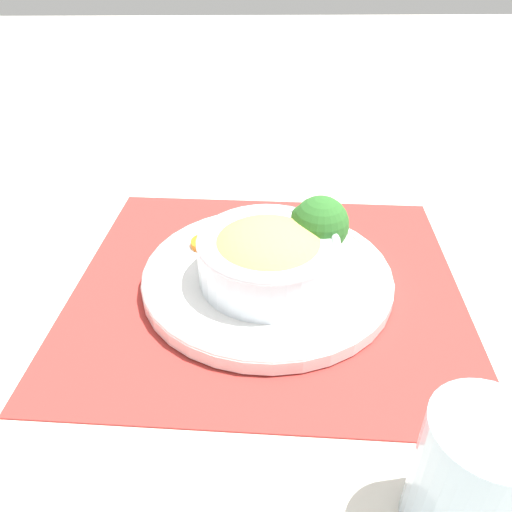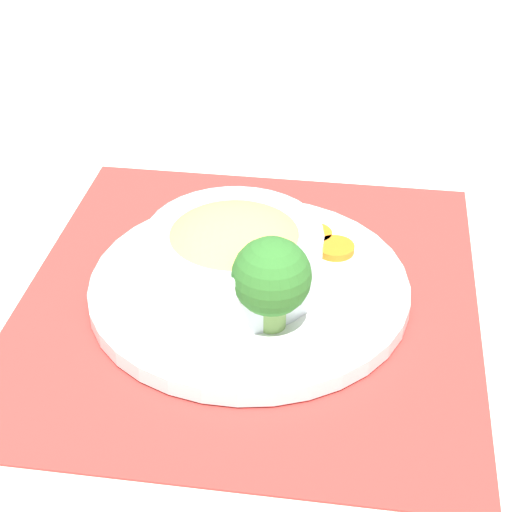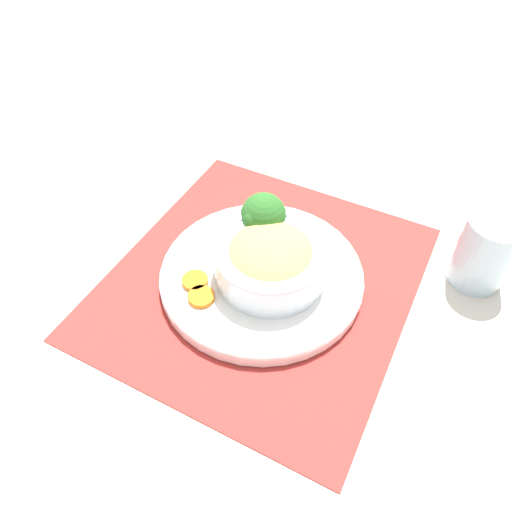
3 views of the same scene
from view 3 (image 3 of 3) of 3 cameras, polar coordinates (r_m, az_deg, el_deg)
name	(u,v)px [view 3 (image 3 of 3)]	position (r m, az deg, el deg)	size (l,w,h in m)	color
ground_plane	(261,281)	(0.75, 0.63, -2.86)	(4.00, 4.00, 0.00)	beige
placemat	(261,280)	(0.75, 0.63, -2.76)	(0.50, 0.46, 0.00)	#B2332D
plate	(262,274)	(0.74, 0.64, -2.09)	(0.30, 0.30, 0.02)	white
bowl	(271,257)	(0.71, 1.77, -0.15)	(0.16, 0.16, 0.07)	silver
broccoli_floret	(263,216)	(0.74, 0.81, 4.61)	(0.07, 0.07, 0.09)	#759E51
carrot_slice_near	(195,281)	(0.72, -6.98, -2.84)	(0.04, 0.04, 0.01)	orange
carrot_slice_middle	(201,297)	(0.70, -6.27, -4.66)	(0.04, 0.04, 0.01)	orange
water_glass	(483,255)	(0.79, 24.53, 0.15)	(0.08, 0.08, 0.11)	silver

